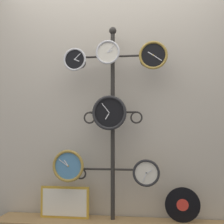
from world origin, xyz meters
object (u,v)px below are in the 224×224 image
(clock_middle_center, at_px, (109,113))
(clock_bottom_right, at_px, (146,173))
(clock_top_center, at_px, (108,52))
(clock_bottom_left, at_px, (68,166))
(clock_top_left, at_px, (75,60))
(display_stand, at_px, (113,146))
(picture_frame, at_px, (65,202))
(clock_top_right, at_px, (153,55))
(vinyl_record, at_px, (183,205))

(clock_middle_center, relative_size, clock_bottom_right, 1.31)
(clock_top_center, relative_size, clock_bottom_left, 0.76)
(clock_top_center, bearing_deg, clock_top_left, -179.31)
(clock_middle_center, height_order, clock_bottom_left, clock_middle_center)
(display_stand, distance_m, clock_top_center, 0.89)
(clock_middle_center, relative_size, picture_frame, 0.68)
(clock_top_center, bearing_deg, clock_top_right, 2.76)
(clock_top_center, height_order, clock_middle_center, clock_top_center)
(picture_frame, bearing_deg, vinyl_record, 0.39)
(clock_top_right, relative_size, clock_bottom_left, 0.88)
(clock_top_right, relative_size, clock_bottom_right, 1.07)
(clock_top_left, relative_size, clock_bottom_left, 0.73)
(clock_bottom_left, relative_size, clock_bottom_right, 1.22)
(clock_middle_center, bearing_deg, clock_top_right, 2.17)
(clock_top_center, height_order, clock_bottom_left, clock_top_center)
(clock_top_center, distance_m, picture_frame, 1.49)
(clock_bottom_left, xyz_separation_m, clock_bottom_right, (0.73, 0.02, -0.05))
(vinyl_record, bearing_deg, picture_frame, -179.61)
(clock_top_left, relative_size, clock_middle_center, 0.68)
(clock_bottom_right, bearing_deg, clock_bottom_left, -178.07)
(clock_bottom_left, bearing_deg, clock_bottom_right, 1.93)
(vinyl_record, relative_size, picture_frame, 0.67)
(picture_frame, bearing_deg, clock_top_center, -10.09)
(clock_top_right, xyz_separation_m, picture_frame, (-0.85, 0.06, -1.39))
(clock_top_right, distance_m, clock_middle_center, 0.67)
(display_stand, relative_size, clock_bottom_left, 6.29)
(clock_top_center, xyz_separation_m, clock_bottom_right, (0.35, 0.02, -1.12))
(vinyl_record, bearing_deg, clock_top_right, -165.94)
(display_stand, xyz_separation_m, clock_top_left, (-0.35, -0.10, 0.82))
(display_stand, height_order, clock_bottom_right, display_stand)
(clock_top_center, bearing_deg, clock_bottom_right, 3.84)
(picture_frame, bearing_deg, clock_middle_center, -9.15)
(clock_top_left, xyz_separation_m, clock_top_center, (0.32, 0.00, 0.06))
(clock_top_right, bearing_deg, clock_middle_center, -177.83)
(display_stand, xyz_separation_m, clock_bottom_left, (-0.41, -0.10, -0.19))
(clock_top_left, bearing_deg, vinyl_record, 5.04)
(clock_top_right, bearing_deg, clock_bottom_right, 177.46)
(clock_top_left, xyz_separation_m, clock_middle_center, (0.33, 0.01, -0.51))
(clock_top_center, xyz_separation_m, clock_top_right, (0.42, 0.02, -0.04))
(clock_top_left, bearing_deg, clock_middle_center, 1.50)
(picture_frame, bearing_deg, clock_top_left, -35.76)
(clock_top_center, bearing_deg, clock_middle_center, 18.72)
(clock_top_center, xyz_separation_m, vinyl_record, (0.68, 0.08, -1.41))
(clock_top_left, height_order, clock_top_center, clock_top_center)
(clock_middle_center, height_order, vinyl_record, clock_middle_center)
(clock_top_left, distance_m, vinyl_record, 1.68)
(clock_bottom_left, bearing_deg, clock_top_center, 0.13)
(clock_middle_center, height_order, picture_frame, clock_middle_center)
(clock_top_center, height_order, picture_frame, clock_top_center)
(clock_bottom_left, bearing_deg, clock_middle_center, 0.84)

